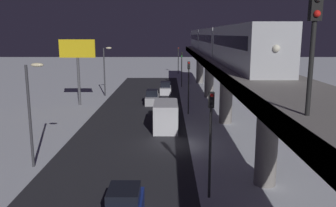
% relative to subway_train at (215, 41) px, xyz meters
% --- Properties ---
extents(ground_plane, '(240.00, 240.00, 0.00)m').
position_rel_subway_train_xyz_m(ground_plane, '(5.87, 18.77, -8.71)').
color(ground_plane, silver).
extents(avenue_asphalt, '(11.00, 96.69, 0.01)m').
position_rel_subway_train_xyz_m(avenue_asphalt, '(9.94, 18.77, -8.70)').
color(avenue_asphalt, '#28282D').
rests_on(avenue_asphalt, ground_plane).
extents(elevated_railway, '(5.00, 96.69, 6.93)m').
position_rel_subway_train_xyz_m(elevated_railway, '(0.09, 18.77, -2.70)').
color(elevated_railway, gray).
rests_on(elevated_railway, ground_plane).
extents(subway_train, '(2.94, 55.47, 3.40)m').
position_rel_subway_train_xyz_m(subway_train, '(0.00, 0.00, 0.00)').
color(subway_train, '#B7BABF').
rests_on(subway_train, elevated_railway).
extents(rail_signal, '(0.36, 0.41, 4.00)m').
position_rel_subway_train_xyz_m(rail_signal, '(1.61, 36.81, 0.95)').
color(rail_signal, black).
rests_on(rail_signal, elevated_railway).
extents(sedan_silver, '(1.91, 4.18, 1.97)m').
position_rel_subway_train_xyz_m(sedan_silver, '(8.54, -0.08, -7.92)').
color(sedan_silver, '#B2B2B7').
rests_on(sedan_silver, ground_plane).
extents(sedan_white, '(1.80, 4.18, 1.97)m').
position_rel_subway_train_xyz_m(sedan_white, '(6.74, -8.63, -7.91)').
color(sedan_white, silver).
rests_on(sedan_white, ground_plane).
extents(box_truck, '(2.40, 7.40, 2.80)m').
position_rel_subway_train_xyz_m(box_truck, '(6.54, 12.47, -7.36)').
color(box_truck, silver).
rests_on(box_truck, ground_plane).
extents(traffic_light_near, '(0.32, 0.44, 6.40)m').
position_rel_subway_train_xyz_m(traffic_light_near, '(3.84, 28.75, -4.51)').
color(traffic_light_near, '#2D2D2D').
rests_on(traffic_light_near, ground_plane).
extents(traffic_light_mid, '(0.32, 0.44, 6.40)m').
position_rel_subway_train_xyz_m(traffic_light_mid, '(3.84, 6.46, -4.51)').
color(traffic_light_mid, '#2D2D2D').
rests_on(traffic_light_mid, ground_plane).
extents(traffic_light_far, '(0.32, 0.44, 6.40)m').
position_rel_subway_train_xyz_m(traffic_light_far, '(3.84, -15.84, -4.51)').
color(traffic_light_far, '#2D2D2D').
rests_on(traffic_light_far, ground_plane).
extents(traffic_light_distant, '(0.32, 0.44, 6.40)m').
position_rel_subway_train_xyz_m(traffic_light_distant, '(3.84, -38.13, -4.51)').
color(traffic_light_distant, '#2D2D2D').
rests_on(traffic_light_distant, ground_plane).
extents(commercial_billboard, '(4.80, 0.36, 8.90)m').
position_rel_subway_train_xyz_m(commercial_billboard, '(18.47, 0.86, -1.88)').
color(commercial_billboard, '#4C4C51').
rests_on(commercial_billboard, ground_plane).
extents(street_lamp_near, '(1.35, 0.44, 7.65)m').
position_rel_subway_train_xyz_m(street_lamp_near, '(16.01, 23.77, -3.89)').
color(street_lamp_near, '#38383D').
rests_on(street_lamp_near, ground_plane).
extents(street_lamp_far, '(1.35, 0.44, 7.65)m').
position_rel_subway_train_xyz_m(street_lamp_far, '(16.01, -6.23, -3.89)').
color(street_lamp_far, '#38383D').
rests_on(street_lamp_far, ground_plane).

